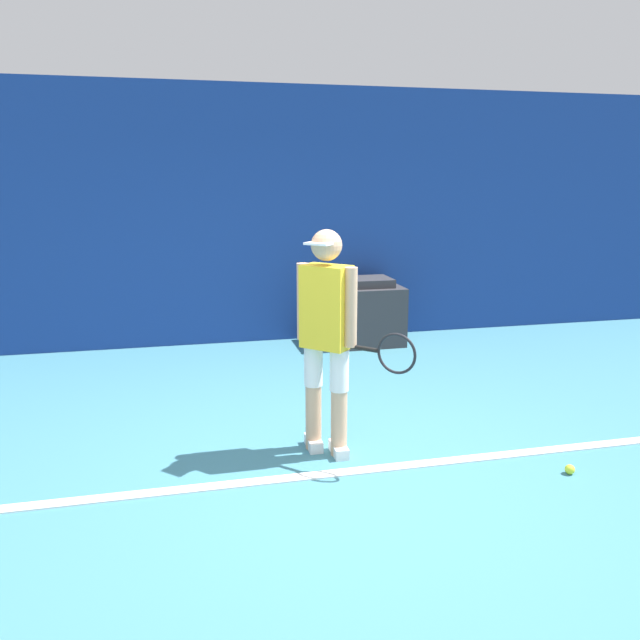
# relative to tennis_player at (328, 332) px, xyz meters

# --- Properties ---
(ground_plane) EXTENTS (24.00, 24.00, 0.00)m
(ground_plane) POSITION_rel_tennis_player_xyz_m (0.01, -0.46, -0.92)
(ground_plane) COLOR teal
(back_wall) EXTENTS (24.00, 0.10, 3.07)m
(back_wall) POSITION_rel_tennis_player_xyz_m (0.01, 3.39, 0.62)
(back_wall) COLOR navy
(back_wall) RESTS_ON ground_plane
(court_baseline) EXTENTS (21.60, 0.10, 0.01)m
(court_baseline) POSITION_rel_tennis_player_xyz_m (0.01, -0.37, -0.91)
(court_baseline) COLOR white
(court_baseline) RESTS_ON ground_plane
(tennis_player) EXTENTS (0.70, 0.69, 1.65)m
(tennis_player) POSITION_rel_tennis_player_xyz_m (0.00, 0.00, 0.00)
(tennis_player) COLOR tan
(tennis_player) RESTS_ON ground_plane
(tennis_ball) EXTENTS (0.07, 0.07, 0.07)m
(tennis_ball) POSITION_rel_tennis_player_xyz_m (1.55, -0.73, -0.89)
(tennis_ball) COLOR #D1E533
(tennis_ball) RESTS_ON ground_plane
(covered_chair) EXTENTS (0.83, 0.69, 0.81)m
(covered_chair) POSITION_rel_tennis_player_xyz_m (1.21, 2.95, -0.54)
(covered_chair) COLOR #333338
(covered_chair) RESTS_ON ground_plane
(water_bottle) EXTENTS (0.08, 0.08, 0.23)m
(water_bottle) POSITION_rel_tennis_player_xyz_m (0.60, 2.98, -0.81)
(water_bottle) COLOR orange
(water_bottle) RESTS_ON ground_plane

